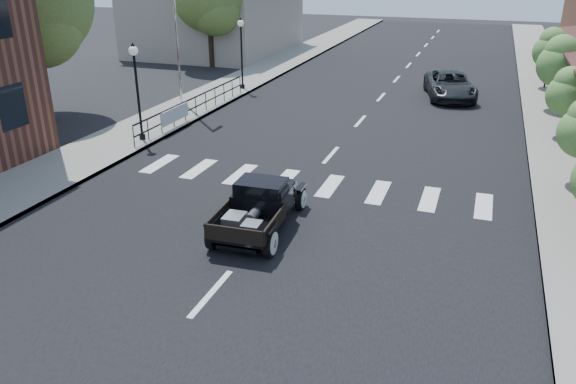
% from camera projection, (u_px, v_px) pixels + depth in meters
% --- Properties ---
extents(ground, '(120.00, 120.00, 0.00)m').
position_uv_depth(ground, '(261.00, 236.00, 15.13)').
color(ground, black).
rests_on(ground, ground).
extents(road, '(14.00, 80.00, 0.02)m').
position_uv_depth(road, '(373.00, 106.00, 28.15)').
color(road, black).
rests_on(road, ground).
extents(road_markings, '(12.00, 60.00, 0.06)m').
position_uv_depth(road_markings, '(350.00, 134.00, 23.82)').
color(road_markings, silver).
rests_on(road_markings, ground).
extents(sidewalk_left, '(3.00, 80.00, 0.15)m').
position_uv_depth(sidewalk_left, '(220.00, 92.00, 30.75)').
color(sidewalk_left, gray).
rests_on(sidewalk_left, ground).
extents(sidewalk_right, '(3.00, 80.00, 0.15)m').
position_uv_depth(sidewalk_right, '(558.00, 120.00, 25.51)').
color(sidewalk_right, gray).
rests_on(sidewalk_right, ground).
extents(low_building_left, '(10.00, 12.00, 5.00)m').
position_uv_depth(low_building_left, '(217.00, 19.00, 43.09)').
color(low_building_left, gray).
rests_on(low_building_left, ground).
extents(railing, '(0.08, 10.00, 1.00)m').
position_uv_depth(railing, '(196.00, 105.00, 25.81)').
color(railing, black).
rests_on(railing, sidewalk_left).
extents(banner, '(0.04, 2.20, 0.60)m').
position_uv_depth(banner, '(175.00, 120.00, 24.13)').
color(banner, silver).
rests_on(banner, sidewalk_left).
extents(lamp_post_b, '(0.36, 0.36, 3.80)m').
position_uv_depth(lamp_post_b, '(138.00, 92.00, 21.89)').
color(lamp_post_b, black).
rests_on(lamp_post_b, sidewalk_left).
extents(lamp_post_c, '(0.36, 0.36, 3.80)m').
position_uv_depth(lamp_post_c, '(242.00, 54.00, 30.57)').
color(lamp_post_c, black).
rests_on(lamp_post_c, sidewalk_left).
extents(big_tree_near, '(5.42, 5.42, 7.96)m').
position_uv_depth(big_tree_near, '(35.00, 29.00, 24.85)').
color(big_tree_near, '#4E652B').
rests_on(big_tree_near, ground).
extents(big_tree_far, '(4.82, 4.82, 7.08)m').
position_uv_depth(big_tree_far, '(210.00, 13.00, 36.71)').
color(big_tree_far, '#4E652B').
rests_on(big_tree_far, ground).
extents(small_tree_c, '(1.64, 1.64, 2.74)m').
position_uv_depth(small_tree_c, '(566.00, 103.00, 22.44)').
color(small_tree_c, '#4D7837').
rests_on(small_tree_c, sidewalk_right).
extents(small_tree_d, '(2.02, 2.02, 3.37)m').
position_uv_depth(small_tree_d, '(557.00, 74.00, 26.39)').
color(small_tree_d, '#4D7837').
rests_on(small_tree_d, sidewalk_right).
extents(small_tree_e, '(1.89, 1.89, 3.15)m').
position_uv_depth(small_tree_e, '(549.00, 59.00, 30.94)').
color(small_tree_e, '#4D7837').
rests_on(small_tree_e, sidewalk_right).
extents(hotrod_pickup, '(2.08, 4.11, 1.40)m').
position_uv_depth(hotrod_pickup, '(259.00, 206.00, 15.27)').
color(hotrod_pickup, black).
rests_on(hotrod_pickup, ground).
extents(second_car, '(3.30, 5.29, 1.36)m').
position_uv_depth(second_car, '(450.00, 85.00, 29.50)').
color(second_car, black).
rests_on(second_car, ground).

